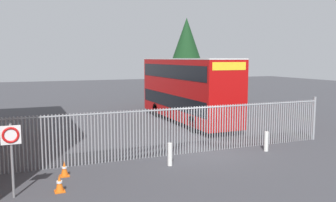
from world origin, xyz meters
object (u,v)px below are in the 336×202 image
double_decker_bus_near_gate (187,87)px  speed_limit_sign_post (11,144)px  double_decker_bus_behind_fence_left (198,82)px  traffic_cone_by_gate (59,183)px  traffic_cone_mid_forecourt (64,169)px  bollard_center_front (266,141)px  bollard_near_left (170,154)px

double_decker_bus_near_gate → speed_limit_sign_post: 15.02m
double_decker_bus_near_gate → double_decker_bus_behind_fence_left: bearing=55.7°
double_decker_bus_near_gate → speed_limit_sign_post: double_decker_bus_near_gate is taller
traffic_cone_by_gate → traffic_cone_mid_forecourt: (0.34, 1.58, 0.00)m
double_decker_bus_behind_fence_left → traffic_cone_mid_forecourt: (-12.80, -13.94, -2.13)m
double_decker_bus_behind_fence_left → traffic_cone_by_gate: (-13.13, -15.52, -2.13)m
double_decker_bus_near_gate → traffic_cone_by_gate: bearing=-133.0°
double_decker_bus_near_gate → speed_limit_sign_post: size_ratio=4.50×
double_decker_bus_near_gate → double_decker_bus_behind_fence_left: 6.37m
double_decker_bus_behind_fence_left → traffic_cone_by_gate: 20.44m
double_decker_bus_behind_fence_left → bollard_center_front: (-3.42, -13.81, -1.95)m
bollard_near_left → bollard_center_front: same height
double_decker_bus_behind_fence_left → traffic_cone_mid_forecourt: size_ratio=18.32×
bollard_center_front → speed_limit_sign_post: bearing=-171.3°
bollard_center_front → traffic_cone_mid_forecourt: bearing=-179.2°
speed_limit_sign_post → bollard_near_left: bearing=12.4°
double_decker_bus_near_gate → traffic_cone_by_gate: double_decker_bus_near_gate is taller
bollard_center_front → traffic_cone_mid_forecourt: size_ratio=1.61×
double_decker_bus_behind_fence_left → bollard_center_front: 14.36m
double_decker_bus_near_gate → bollard_near_left: 10.43m
double_decker_bus_near_gate → traffic_cone_mid_forecourt: (-9.22, -8.68, -2.13)m
bollard_near_left → speed_limit_sign_post: (-5.95, -1.31, 1.30)m
bollard_center_front → traffic_cone_by_gate: (-9.71, -1.71, -0.19)m
double_decker_bus_near_gate → bollard_near_left: bearing=-119.3°
bollard_near_left → speed_limit_sign_post: speed_limit_sign_post is taller
double_decker_bus_behind_fence_left → double_decker_bus_near_gate: bearing=-124.3°
double_decker_bus_near_gate → traffic_cone_by_gate: size_ratio=18.32×
double_decker_bus_behind_fence_left → speed_limit_sign_post: bearing=-133.1°
traffic_cone_by_gate → bollard_near_left: bearing=16.2°
double_decker_bus_near_gate → bollard_center_front: size_ratio=11.38×
double_decker_bus_behind_fence_left → traffic_cone_mid_forecourt: bearing=-132.6°
double_decker_bus_near_gate → traffic_cone_by_gate: 14.18m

